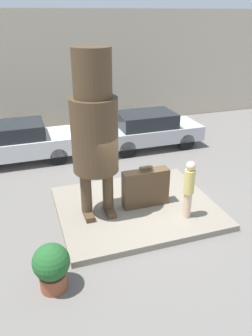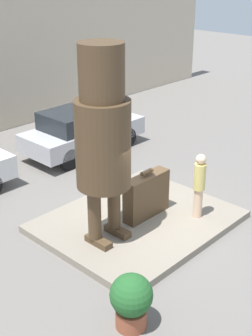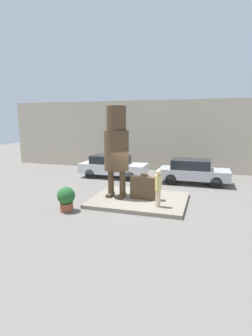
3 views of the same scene
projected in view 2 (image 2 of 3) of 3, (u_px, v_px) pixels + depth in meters
name	position (u px, v px, depth m)	size (l,w,h in m)	color
ground_plane	(138.00, 224.00, 11.86)	(60.00, 60.00, 0.00)	slate
pedestal	(138.00, 221.00, 11.82)	(4.58, 3.76, 0.18)	gray
statue_figure	(103.00, 132.00, 9.90)	(1.22, 1.22, 4.49)	#4C3823
giant_suitcase	(146.00, 196.00, 11.70)	(1.37, 0.37, 1.27)	#4C3823
tourist	(199.00, 183.00, 11.51)	(0.29, 0.29, 1.70)	beige
parked_car_silver	(82.00, 129.00, 15.96)	(4.32, 1.81, 1.56)	#B7B7BC
planter_pot	(131.00, 300.00, 8.34)	(0.79, 0.79, 1.11)	brown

